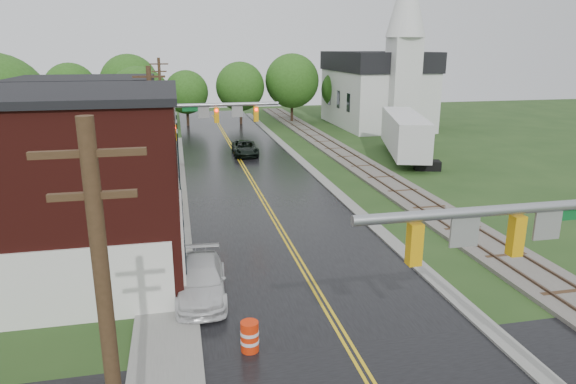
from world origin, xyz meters
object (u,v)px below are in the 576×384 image
object	(u,v)px
traffic_signal_near	(540,253)
construction_barrel	(250,337)
utility_pole_c	(161,102)
suv_dark	(245,148)
traffic_signal_far	(206,123)
semi_trailer	(405,133)
tree_left_e	(141,100)
brick_building	(14,187)
tree_left_c	(79,111)
utility_pole_a	(110,355)
pickup_white	(201,281)
church	(380,81)
utility_pole_b	(154,141)

from	to	relation	value
traffic_signal_near	construction_barrel	distance (m)	9.47
utility_pole_c	suv_dark	world-z (taller)	utility_pole_c
traffic_signal_far	semi_trailer	size ratio (longest dim) A/B	0.55
tree_left_e	construction_barrel	distance (m)	39.71
semi_trailer	construction_barrel	xyz separation A→B (m)	(-18.41, -28.15, -1.84)
semi_trailer	construction_barrel	size ratio (longest dim) A/B	12.03
brick_building	semi_trailer	bearing A→B (deg)	35.96
tree_left_c	semi_trailer	distance (m)	29.36
utility_pole_c	semi_trailer	xyz separation A→B (m)	(21.81, -9.05, -2.33)
utility_pole_a	pickup_white	distance (m)	12.01
tree_left_c	construction_barrel	xyz separation A→B (m)	(10.45, -33.10, -3.96)
church	construction_barrel	xyz separation A→B (m)	(-23.40, -46.94, -5.29)
utility_pole_a	traffic_signal_far	bearing A→B (deg)	82.97
suv_dark	semi_trailer	distance (m)	14.99
church	utility_pole_a	size ratio (longest dim) A/B	2.22
brick_building	pickup_white	world-z (taller)	brick_building
utility_pole_b	tree_left_e	size ratio (longest dim) A/B	1.10
church	traffic_signal_near	world-z (taller)	church
utility_pole_c	semi_trailer	distance (m)	23.73
tree_left_c	church	bearing A→B (deg)	22.24
utility_pole_c	suv_dark	distance (m)	9.76
utility_pole_c	suv_dark	bearing A→B (deg)	-31.23
church	suv_dark	distance (m)	24.51
church	tree_left_e	bearing A→B (deg)	-164.80
brick_building	pickup_white	size ratio (longest dim) A/B	2.89
church	traffic_signal_near	bearing A→B (deg)	-107.72
brick_building	tree_left_c	bearing A→B (deg)	93.14
brick_building	traffic_signal_near	xyz separation A→B (m)	(15.96, -13.00, 0.82)
utility_pole_b	construction_barrel	size ratio (longest dim) A/B	8.19
church	semi_trailer	bearing A→B (deg)	-104.87
utility_pole_b	utility_pole_c	distance (m)	22.00
utility_pole_c	pickup_white	size ratio (longest dim) A/B	1.82
tree_left_e	construction_barrel	world-z (taller)	tree_left_e
utility_pole_c	suv_dark	size ratio (longest dim) A/B	1.83
semi_trailer	utility_pole_c	bearing A→B (deg)	157.46
church	construction_barrel	bearing A→B (deg)	-116.50
utility_pole_b	tree_left_c	xyz separation A→B (m)	(-7.05, 17.90, -0.21)
pickup_white	construction_barrel	xyz separation A→B (m)	(1.40, -4.35, -0.17)
utility_pole_b	construction_barrel	world-z (taller)	utility_pole_b
brick_building	tree_left_e	xyz separation A→B (m)	(3.64, 30.90, 0.66)
tree_left_e	construction_barrel	size ratio (longest dim) A/B	7.42
brick_building	utility_pole_a	distance (m)	16.05
traffic_signal_far	tree_left_c	world-z (taller)	tree_left_c
utility_pole_c	tree_left_c	size ratio (longest dim) A/B	1.18
brick_building	suv_dark	size ratio (longest dim) A/B	2.90
tree_left_c	semi_trailer	xyz separation A→B (m)	(28.86, -4.95, -2.13)
traffic_signal_far	construction_barrel	size ratio (longest dim) A/B	6.68
utility_pole_b	suv_dark	distance (m)	19.40
utility_pole_b	semi_trailer	xyz separation A→B (m)	(21.81, 12.95, -2.33)
utility_pole_a	tree_left_e	world-z (taller)	utility_pole_a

